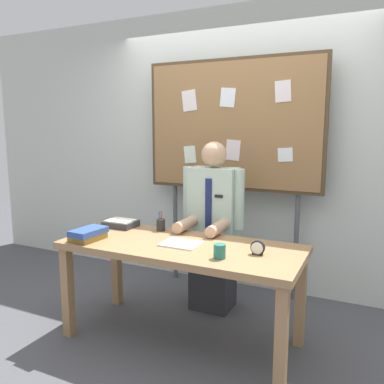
{
  "coord_description": "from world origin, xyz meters",
  "views": [
    {
      "loc": [
        1.24,
        -2.42,
        1.56
      ],
      "look_at": [
        0.0,
        0.18,
        1.09
      ],
      "focal_mm": 36.66,
      "sensor_mm": 36.0,
      "label": 1
    }
  ],
  "objects_px": {
    "coffee_mug": "(220,251)",
    "paper_tray": "(121,223)",
    "person": "(213,232)",
    "desk_clock": "(257,249)",
    "bulletin_board": "(232,128)",
    "book_stack": "(88,234)",
    "pen_holder": "(161,225)",
    "open_notebook": "(181,244)",
    "desk": "(181,256)"
  },
  "relations": [
    {
      "from": "coffee_mug",
      "to": "paper_tray",
      "type": "relative_size",
      "value": 0.36
    },
    {
      "from": "person",
      "to": "desk_clock",
      "type": "bearing_deg",
      "value": -47.1
    },
    {
      "from": "bulletin_board",
      "to": "coffee_mug",
      "type": "xyz_separation_m",
      "value": [
        0.37,
        -1.22,
        -0.78
      ]
    },
    {
      "from": "bulletin_board",
      "to": "coffee_mug",
      "type": "height_order",
      "value": "bulletin_board"
    },
    {
      "from": "coffee_mug",
      "to": "book_stack",
      "type": "bearing_deg",
      "value": -178.06
    },
    {
      "from": "desk_clock",
      "to": "pen_holder",
      "type": "distance_m",
      "value": 0.92
    },
    {
      "from": "book_stack",
      "to": "paper_tray",
      "type": "distance_m",
      "value": 0.44
    },
    {
      "from": "desk_clock",
      "to": "pen_holder",
      "type": "bearing_deg",
      "value": 163.48
    },
    {
      "from": "book_stack",
      "to": "paper_tray",
      "type": "bearing_deg",
      "value": 92.48
    },
    {
      "from": "paper_tray",
      "to": "open_notebook",
      "type": "bearing_deg",
      "value": -19.44
    },
    {
      "from": "desk_clock",
      "to": "pen_holder",
      "type": "relative_size",
      "value": 0.6
    },
    {
      "from": "person",
      "to": "paper_tray",
      "type": "height_order",
      "value": "person"
    },
    {
      "from": "open_notebook",
      "to": "coffee_mug",
      "type": "distance_m",
      "value": 0.39
    },
    {
      "from": "book_stack",
      "to": "coffee_mug",
      "type": "bearing_deg",
      "value": 1.94
    },
    {
      "from": "book_stack",
      "to": "desk_clock",
      "type": "bearing_deg",
      "value": 9.43
    },
    {
      "from": "desk",
      "to": "open_notebook",
      "type": "relative_size",
      "value": 6.35
    },
    {
      "from": "book_stack",
      "to": "bulletin_board",
      "type": "bearing_deg",
      "value": 62.07
    },
    {
      "from": "bulletin_board",
      "to": "paper_tray",
      "type": "xyz_separation_m",
      "value": [
        -0.68,
        -0.82,
        -0.8
      ]
    },
    {
      "from": "pen_holder",
      "to": "coffee_mug",
      "type": "bearing_deg",
      "value": -32.33
    },
    {
      "from": "desk",
      "to": "open_notebook",
      "type": "height_order",
      "value": "open_notebook"
    },
    {
      "from": "open_notebook",
      "to": "paper_tray",
      "type": "bearing_deg",
      "value": 160.56
    },
    {
      "from": "desk",
      "to": "person",
      "type": "distance_m",
      "value": 0.6
    },
    {
      "from": "person",
      "to": "paper_tray",
      "type": "relative_size",
      "value": 5.6
    },
    {
      "from": "book_stack",
      "to": "coffee_mug",
      "type": "relative_size",
      "value": 3.02
    },
    {
      "from": "bulletin_board",
      "to": "pen_holder",
      "type": "relative_size",
      "value": 13.69
    },
    {
      "from": "person",
      "to": "paper_tray",
      "type": "distance_m",
      "value": 0.79
    },
    {
      "from": "bulletin_board",
      "to": "desk_clock",
      "type": "relative_size",
      "value": 22.86
    },
    {
      "from": "desk",
      "to": "desk_clock",
      "type": "xyz_separation_m",
      "value": [
        0.56,
        -0.01,
        0.13
      ]
    },
    {
      "from": "person",
      "to": "pen_holder",
      "type": "xyz_separation_m",
      "value": [
        -0.31,
        -0.35,
        0.11
      ]
    },
    {
      "from": "pen_holder",
      "to": "paper_tray",
      "type": "relative_size",
      "value": 0.62
    },
    {
      "from": "desk",
      "to": "coffee_mug",
      "type": "height_order",
      "value": "coffee_mug"
    },
    {
      "from": "coffee_mug",
      "to": "bulletin_board",
      "type": "bearing_deg",
      "value": 106.7
    },
    {
      "from": "open_notebook",
      "to": "pen_holder",
      "type": "relative_size",
      "value": 1.7
    },
    {
      "from": "pen_holder",
      "to": "desk",
      "type": "bearing_deg",
      "value": -39.06
    },
    {
      "from": "open_notebook",
      "to": "desk_clock",
      "type": "relative_size",
      "value": 2.84
    },
    {
      "from": "bulletin_board",
      "to": "paper_tray",
      "type": "relative_size",
      "value": 8.42
    },
    {
      "from": "bulletin_board",
      "to": "desk",
      "type": "bearing_deg",
      "value": -90.0
    },
    {
      "from": "coffee_mug",
      "to": "desk_clock",
      "type": "bearing_deg",
      "value": 40.42
    },
    {
      "from": "book_stack",
      "to": "coffee_mug",
      "type": "distance_m",
      "value": 1.03
    },
    {
      "from": "desk",
      "to": "bulletin_board",
      "type": "bearing_deg",
      "value": 90.0
    },
    {
      "from": "person",
      "to": "bulletin_board",
      "type": "bearing_deg",
      "value": 90.0
    },
    {
      "from": "desk",
      "to": "bulletin_board",
      "type": "relative_size",
      "value": 0.79
    },
    {
      "from": "bulletin_board",
      "to": "book_stack",
      "type": "distance_m",
      "value": 1.62
    },
    {
      "from": "person",
      "to": "bulletin_board",
      "type": "distance_m",
      "value": 0.99
    },
    {
      "from": "book_stack",
      "to": "coffee_mug",
      "type": "xyz_separation_m",
      "value": [
        1.03,
        0.03,
        0.0
      ]
    },
    {
      "from": "person",
      "to": "open_notebook",
      "type": "height_order",
      "value": "person"
    },
    {
      "from": "desk_clock",
      "to": "person",
      "type": "bearing_deg",
      "value": 132.9
    },
    {
      "from": "open_notebook",
      "to": "desk_clock",
      "type": "xyz_separation_m",
      "value": [
        0.56,
        0.01,
        0.04
      ]
    },
    {
      "from": "coffee_mug",
      "to": "pen_holder",
      "type": "xyz_separation_m",
      "value": [
        -0.68,
        0.43,
        0.0
      ]
    },
    {
      "from": "desk",
      "to": "pen_holder",
      "type": "relative_size",
      "value": 10.8
    }
  ]
}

